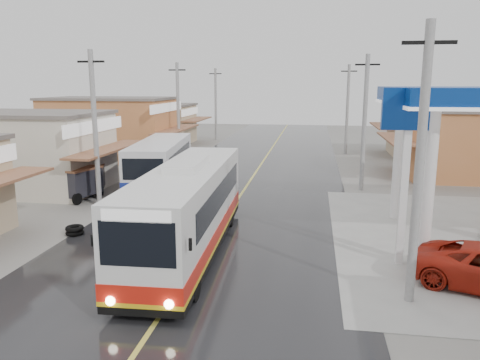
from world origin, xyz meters
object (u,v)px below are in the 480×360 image
Objects in this scene: coach_bus at (189,209)px; tyre_stack at (75,230)px; tricycle_far at (93,178)px; second_bus at (161,164)px; cyclist at (154,195)px; tricycle_near at (80,182)px.

coach_bus reaches higher than tyre_stack.
tricycle_far is 8.13m from tyre_stack.
coach_bus reaches higher than second_bus.
cyclist is 0.86× the size of tricycle_far.
coach_bus is 5.74m from tyre_stack.
second_bus is (-4.41, 10.00, -0.11)m from coach_bus.
coach_bus reaches higher than tricycle_near.
tricycle_near reaches higher than tyre_stack.
coach_bus is 10.79m from tricycle_near.
coach_bus is at bearing -73.25° from second_bus.
tricycle_near is (-8.12, 7.07, -0.68)m from coach_bus.
tricycle_far is at bearing -170.46° from second_bus.
tricycle_far is (-3.82, -1.14, -0.71)m from second_bus.
tricycle_near is 3.47× the size of tyre_stack.
coach_bus is at bearing -13.31° from tyre_stack.
tyre_stack is (-0.97, -8.72, -1.41)m from second_bus.
tyre_stack is at bearing -119.71° from cyclist.
second_bus is at bearing -3.81° from tricycle_far.
coach_bus is 12.12m from tricycle_far.
tricycle_near is 1.20× the size of tricycle_far.
tricycle_near is (-3.71, -2.93, -0.58)m from second_bus.
tricycle_near is at bearing 137.10° from coach_bus.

